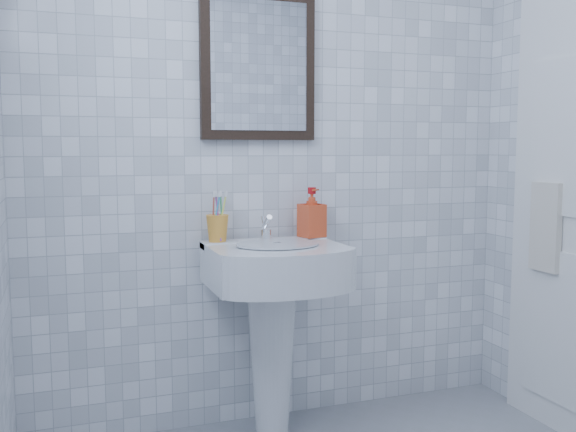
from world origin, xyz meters
name	(u,v)px	position (x,y,z in m)	size (l,w,h in m)	color
wall_back	(278,138)	(0.00, 1.20, 1.25)	(2.20, 0.02, 2.50)	white
washbasin	(274,307)	(-0.10, 0.98, 0.56)	(0.54, 0.39, 0.83)	white
faucet	(266,230)	(-0.10, 1.08, 0.86)	(0.04, 0.10, 0.11)	white
toothbrush_cup	(217,228)	(-0.30, 1.10, 0.88)	(0.09, 0.09, 0.11)	orange
soap_dispenser	(312,213)	(0.12, 1.10, 0.93)	(0.10, 0.10, 0.21)	red
wall_mirror	(258,66)	(-0.10, 1.18, 1.55)	(0.50, 0.04, 0.62)	black
towel_ring	(551,185)	(1.06, 0.72, 1.05)	(0.18, 0.18, 0.01)	white
hand_towel	(546,227)	(1.04, 0.72, 0.87)	(0.03, 0.16, 0.38)	beige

